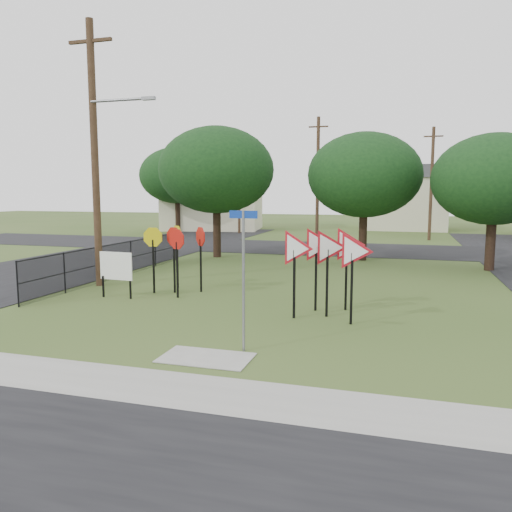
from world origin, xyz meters
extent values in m
plane|color=#354E1D|center=(0.00, 0.00, 0.00)|extent=(140.00, 140.00, 0.00)
cube|color=gray|center=(0.00, -4.20, 0.01)|extent=(30.00, 1.60, 0.02)
cube|color=#354E1D|center=(0.00, -5.40, 0.01)|extent=(30.00, 0.80, 0.02)
cube|color=black|center=(-12.00, 10.00, 0.01)|extent=(8.00, 50.00, 0.02)
cube|color=black|center=(0.00, 20.00, 0.01)|extent=(60.00, 8.00, 0.02)
cube|color=gray|center=(0.00, -2.40, 0.01)|extent=(2.00, 1.20, 0.02)
cylinder|color=gray|center=(0.64, -1.66, 1.62)|extent=(0.06, 0.06, 3.23)
cube|color=#0E329A|center=(0.64, -1.66, 3.14)|extent=(0.67, 0.05, 0.17)
cube|color=black|center=(-3.86, 4.07, 0.97)|extent=(0.06, 0.06, 1.95)
cube|color=black|center=(-2.98, 4.46, 0.97)|extent=(0.06, 0.06, 1.95)
cube|color=black|center=(-3.37, 3.29, 0.97)|extent=(0.06, 0.06, 1.95)
cube|color=black|center=(-4.54, 3.78, 0.97)|extent=(0.06, 0.06, 1.95)
cube|color=black|center=(-4.15, 4.94, 0.97)|extent=(0.06, 0.06, 1.95)
cube|color=black|center=(1.11, 1.65, 1.00)|extent=(0.07, 0.07, 1.99)
cube|color=black|center=(1.99, 2.09, 1.00)|extent=(0.07, 0.07, 1.99)
cube|color=black|center=(2.77, 1.43, 1.00)|extent=(0.07, 0.07, 1.99)
cube|color=black|center=(1.55, 2.75, 1.00)|extent=(0.07, 0.07, 1.99)
cube|color=black|center=(2.43, 3.09, 1.00)|extent=(0.07, 0.07, 1.99)
cube|color=black|center=(-5.90, 2.63, 0.37)|extent=(0.05, 0.05, 0.75)
cube|color=black|center=(-4.83, 2.63, 0.37)|extent=(0.05, 0.05, 0.75)
cube|color=white|center=(-5.37, 2.63, 1.12)|extent=(1.28, 0.13, 0.96)
cylinder|color=#4A3422|center=(-7.30, 4.50, 5.00)|extent=(0.28, 0.28, 10.00)
cube|color=#4A3422|center=(-7.30, 4.50, 9.20)|extent=(1.80, 0.12, 0.12)
cylinder|color=gray|center=(-6.10, 4.40, 7.00)|extent=(2.40, 0.10, 0.10)
cube|color=gray|center=(-4.90, 4.40, 7.00)|extent=(0.50, 0.18, 0.12)
cylinder|color=#4A3422|center=(-2.00, 24.00, 4.50)|extent=(0.24, 0.24, 9.00)
cube|color=#4A3422|center=(-2.00, 24.00, 8.30)|extent=(1.40, 0.10, 0.10)
cylinder|color=#4A3422|center=(6.00, 28.00, 4.25)|extent=(0.24, 0.24, 8.50)
cube|color=#4A3422|center=(6.00, 28.00, 7.80)|extent=(1.40, 0.10, 0.10)
cylinder|color=#4A3422|center=(-10.00, 30.00, 4.50)|extent=(0.24, 0.24, 9.00)
cube|color=#4A3422|center=(-10.00, 30.00, 8.30)|extent=(1.40, 0.10, 0.10)
cylinder|color=black|center=(-7.60, 0.50, 0.75)|extent=(0.05, 0.05, 1.50)
cylinder|color=black|center=(-7.60, 2.80, 0.75)|extent=(0.05, 0.05, 1.50)
cylinder|color=black|center=(-7.60, 5.10, 0.75)|extent=(0.05, 0.05, 1.50)
cylinder|color=black|center=(-7.60, 7.40, 0.75)|extent=(0.05, 0.05, 1.50)
cylinder|color=black|center=(-7.60, 9.70, 0.75)|extent=(0.05, 0.05, 1.50)
cylinder|color=black|center=(-7.60, 12.00, 0.75)|extent=(0.05, 0.05, 1.50)
cube|color=black|center=(-7.60, 6.25, 1.46)|extent=(0.03, 11.50, 0.03)
cube|color=black|center=(-7.60, 6.25, 0.75)|extent=(0.03, 11.50, 0.03)
cube|color=black|center=(-7.60, 6.25, 0.75)|extent=(0.01, 11.50, 1.50)
cube|color=beige|center=(-14.00, 34.00, 3.00)|extent=(10.08, 8.46, 6.00)
cube|color=#47474C|center=(-14.00, 34.00, 6.60)|extent=(10.58, 8.88, 1.20)
cube|color=beige|center=(4.00, 40.00, 2.50)|extent=(8.00, 8.00, 5.00)
cube|color=#47474C|center=(4.00, 40.00, 5.60)|extent=(8.40, 8.40, 1.20)
cylinder|color=black|center=(-6.00, 14.00, 1.31)|extent=(0.44, 0.44, 2.62)
ellipsoid|color=black|center=(-6.00, 14.00, 4.87)|extent=(6.40, 6.40, 4.80)
cylinder|color=black|center=(2.00, 15.00, 1.22)|extent=(0.44, 0.44, 2.45)
ellipsoid|color=black|center=(2.00, 15.00, 4.55)|extent=(6.00, 6.00, 4.50)
cylinder|color=black|center=(8.00, 13.00, 1.14)|extent=(0.44, 0.44, 2.27)
ellipsoid|color=black|center=(8.00, 13.00, 4.23)|extent=(5.60, 5.60, 4.20)
cylinder|color=black|center=(-16.00, 30.00, 1.40)|extent=(0.44, 0.44, 2.80)
ellipsoid|color=black|center=(-16.00, 30.00, 5.18)|extent=(6.80, 6.80, 5.10)
camera|label=1|loc=(4.07, -12.27, 3.63)|focal=35.00mm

